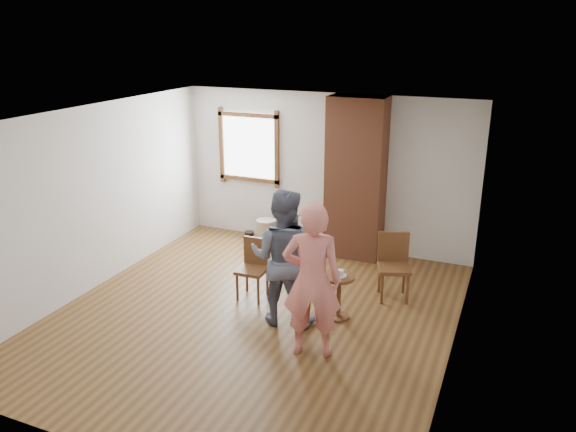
{
  "coord_description": "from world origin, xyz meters",
  "views": [
    {
      "loc": [
        2.96,
        -5.86,
        3.62
      ],
      "look_at": [
        0.15,
        0.8,
        1.15
      ],
      "focal_mm": 35.0,
      "sensor_mm": 36.0,
      "label": 1
    }
  ],
  "objects_px": {
    "stoneware_crock": "(266,232)",
    "dining_chair_right": "(394,262)",
    "dining_chair_left": "(254,265)",
    "side_table": "(339,290)",
    "man": "(283,257)",
    "person_pink": "(312,280)"
  },
  "relations": [
    {
      "from": "dining_chair_right",
      "to": "man",
      "type": "distance_m",
      "value": 1.72
    },
    {
      "from": "side_table",
      "to": "man",
      "type": "height_order",
      "value": "man"
    },
    {
      "from": "dining_chair_left",
      "to": "side_table",
      "type": "distance_m",
      "value": 1.29
    },
    {
      "from": "stoneware_crock",
      "to": "person_pink",
      "type": "distance_m",
      "value": 3.57
    },
    {
      "from": "dining_chair_left",
      "to": "man",
      "type": "xyz_separation_m",
      "value": [
        0.65,
        -0.49,
        0.42
      ]
    },
    {
      "from": "man",
      "to": "person_pink",
      "type": "height_order",
      "value": "person_pink"
    },
    {
      "from": "man",
      "to": "person_pink",
      "type": "distance_m",
      "value": 0.81
    },
    {
      "from": "person_pink",
      "to": "dining_chair_right",
      "type": "bearing_deg",
      "value": -123.02
    },
    {
      "from": "stoneware_crock",
      "to": "dining_chair_right",
      "type": "xyz_separation_m",
      "value": [
        2.48,
        -1.13,
        0.3
      ]
    },
    {
      "from": "side_table",
      "to": "man",
      "type": "relative_size",
      "value": 0.34
    },
    {
      "from": "dining_chair_right",
      "to": "dining_chair_left",
      "type": "bearing_deg",
      "value": -177.16
    },
    {
      "from": "side_table",
      "to": "person_pink",
      "type": "height_order",
      "value": "person_pink"
    },
    {
      "from": "stoneware_crock",
      "to": "side_table",
      "type": "height_order",
      "value": "side_table"
    },
    {
      "from": "dining_chair_left",
      "to": "dining_chair_right",
      "type": "relative_size",
      "value": 0.92
    },
    {
      "from": "dining_chair_right",
      "to": "man",
      "type": "height_order",
      "value": "man"
    },
    {
      "from": "man",
      "to": "stoneware_crock",
      "type": "bearing_deg",
      "value": -67.21
    },
    {
      "from": "dining_chair_right",
      "to": "person_pink",
      "type": "relative_size",
      "value": 0.5
    },
    {
      "from": "stoneware_crock",
      "to": "side_table",
      "type": "bearing_deg",
      "value": -45.66
    },
    {
      "from": "man",
      "to": "side_table",
      "type": "bearing_deg",
      "value": -158.05
    },
    {
      "from": "side_table",
      "to": "man",
      "type": "bearing_deg",
      "value": -151.27
    },
    {
      "from": "stoneware_crock",
      "to": "person_pink",
      "type": "relative_size",
      "value": 0.23
    },
    {
      "from": "dining_chair_left",
      "to": "side_table",
      "type": "height_order",
      "value": "dining_chair_left"
    }
  ]
}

